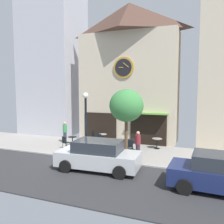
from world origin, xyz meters
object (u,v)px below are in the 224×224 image
at_px(cafe_table_center_right, 107,142).
at_px(pedestrian_green, 65,132).
at_px(cafe_table_rightmost, 157,141).
at_px(street_lamp, 86,124).
at_px(cafe_chair_outer, 65,142).
at_px(cafe_table_center_left, 72,140).
at_px(street_tree, 126,106).
at_px(cafe_chair_by_entrance, 94,136).
at_px(cafe_table_center, 103,137).
at_px(cafe_chair_right_end, 130,145).
at_px(parked_car_navy, 224,174).
at_px(cafe_chair_left_end, 96,143).
at_px(cafe_table_near_door, 133,142).
at_px(cafe_chair_corner, 99,139).
at_px(pedestrian_maroon, 138,144).
at_px(parked_car_silver, 98,155).

xyz_separation_m(cafe_table_center_right, pedestrian_green, (-3.94, 0.82, 0.31)).
bearing_deg(cafe_table_rightmost, street_lamp, -139.71).
distance_m(cafe_table_center_right, cafe_chair_outer, 3.00).
height_order(cafe_table_center_left, cafe_table_center_right, cafe_table_center_left).
xyz_separation_m(cafe_table_center_left, cafe_chair_outer, (-0.13, -0.78, 0.04)).
bearing_deg(street_tree, cafe_table_center_right, 141.23).
xyz_separation_m(street_tree, pedestrian_green, (-5.76, 2.29, -2.34)).
distance_m(street_lamp, cafe_chair_by_entrance, 4.02).
bearing_deg(cafe_table_center_left, pedestrian_green, 143.83).
distance_m(street_tree, cafe_table_rightmost, 4.29).
height_order(cafe_table_center, cafe_chair_right_end, cafe_chair_right_end).
bearing_deg(cafe_chair_outer, street_lamp, -22.46).
height_order(cafe_table_center, cafe_chair_by_entrance, cafe_chair_by_entrance).
bearing_deg(cafe_table_center_left, cafe_table_center_right, 1.10).
relative_size(cafe_chair_by_entrance, parked_car_navy, 0.21).
bearing_deg(cafe_chair_left_end, cafe_table_center, 102.54).
bearing_deg(cafe_table_center_right, cafe_table_center, 122.39).
height_order(street_tree, cafe_table_center, street_tree).
height_order(cafe_table_near_door, pedestrian_green, pedestrian_green).
distance_m(pedestrian_green, parked_car_navy, 12.09).
xyz_separation_m(cafe_chair_outer, pedestrian_green, (-1.06, 1.65, 0.33)).
xyz_separation_m(street_lamp, cafe_chair_corner, (-0.27, 2.67, -1.50)).
bearing_deg(cafe_table_near_door, pedestrian_green, 177.92).
bearing_deg(parked_car_navy, cafe_chair_right_end, 141.29).
bearing_deg(street_lamp, pedestrian_maroon, 9.55).
bearing_deg(pedestrian_green, parked_car_navy, -25.83).
distance_m(cafe_table_center_left, cafe_chair_right_end, 4.43).
xyz_separation_m(street_lamp, cafe_table_center, (-0.34, 3.45, -1.54)).
height_order(cafe_chair_corner, pedestrian_green, pedestrian_green).
xyz_separation_m(cafe_table_near_door, pedestrian_green, (-5.57, 0.20, 0.32)).
bearing_deg(parked_car_navy, pedestrian_green, 154.17).
height_order(cafe_chair_left_end, cafe_chair_corner, same).
xyz_separation_m(street_lamp, street_tree, (2.59, 0.24, 1.18)).
xyz_separation_m(street_lamp, cafe_chair_left_end, (0.16, 1.20, -1.50)).
height_order(cafe_table_rightmost, cafe_chair_left_end, cafe_chair_left_end).
height_order(cafe_table_near_door, cafe_chair_outer, cafe_chair_outer).
bearing_deg(parked_car_navy, cafe_table_center_right, 147.35).
relative_size(cafe_table_center, parked_car_navy, 0.17).
distance_m(cafe_chair_left_end, parked_car_silver, 3.76).
xyz_separation_m(street_tree, cafe_table_center_left, (-4.57, 1.41, -2.72)).
height_order(street_tree, cafe_table_center_right, street_tree).
distance_m(street_tree, parked_car_silver, 3.50).
xyz_separation_m(cafe_table_rightmost, parked_car_navy, (3.81, -6.06, 0.24)).
bearing_deg(cafe_chair_corner, street_tree, -40.27).
xyz_separation_m(street_lamp, cafe_table_center_right, (0.77, 1.70, -1.48)).
xyz_separation_m(cafe_table_center_right, cafe_chair_by_entrance, (-1.93, 1.84, -0.02)).
xyz_separation_m(cafe_table_near_door, cafe_chair_right_end, (0.05, -0.85, -0.01)).
bearing_deg(parked_car_silver, cafe_table_center_left, 135.04).
relative_size(cafe_table_rightmost, cafe_chair_by_entrance, 0.82).
bearing_deg(pedestrian_maroon, cafe_table_rightmost, 76.58).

